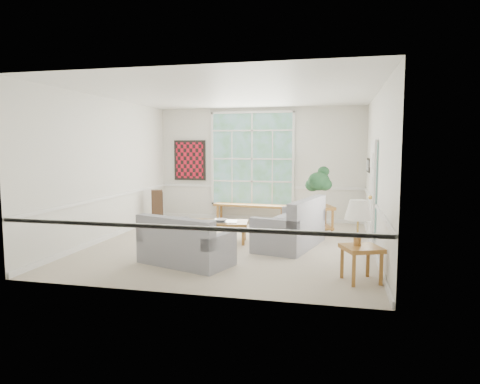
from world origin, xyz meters
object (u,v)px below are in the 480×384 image
object	(u,v)px
loveseat_front	(186,240)
coffee_table	(219,232)
end_table	(318,219)
loveseat_right	(290,222)
side_table	(361,264)

from	to	relation	value
loveseat_front	coffee_table	distance (m)	1.71
loveseat_front	end_table	world-z (taller)	loveseat_front
loveseat_right	end_table	distance (m)	1.57
end_table	side_table	bearing A→B (deg)	-77.53
coffee_table	end_table	size ratio (longest dim) A/B	1.86
loveseat_right	loveseat_front	size ratio (longest dim) A/B	1.17
side_table	loveseat_right	bearing A→B (deg)	122.10
loveseat_front	coffee_table	size ratio (longest dim) A/B	1.31
side_table	loveseat_front	bearing A→B (deg)	172.99
loveseat_front	end_table	size ratio (longest dim) A/B	2.44
loveseat_right	loveseat_front	xyz separation A→B (m)	(-1.56, -1.67, -0.07)
loveseat_right	side_table	world-z (taller)	loveseat_right
end_table	loveseat_right	bearing A→B (deg)	-108.30
coffee_table	end_table	bearing A→B (deg)	27.48
loveseat_right	end_table	xyz separation A→B (m)	(0.49, 1.48, -0.17)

